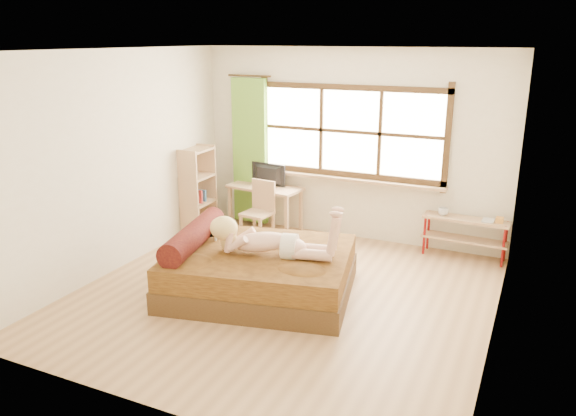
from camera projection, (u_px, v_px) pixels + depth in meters
The scene contains 18 objects.
floor at pixel (283, 296), 6.39m from camera, with size 4.50×4.50×0.00m, color #9E754C.
ceiling at pixel (282, 50), 5.60m from camera, with size 4.50×4.50×0.00m, color white.
wall_back at pixel (350, 146), 7.95m from camera, with size 4.50×4.50×0.00m, color silver.
wall_front at pixel (149, 251), 4.04m from camera, with size 4.50×4.50×0.00m, color silver.
wall_left at pixel (117, 162), 6.90m from camera, with size 4.50×4.50×0.00m, color silver.
wall_right at pixel (506, 207), 5.09m from camera, with size 4.50×4.50×0.00m, color silver.
window at pixel (350, 135), 7.87m from camera, with size 2.80×0.16×1.46m.
curtain at pixel (250, 152), 8.52m from camera, with size 0.55×0.10×2.20m, color #538724.
bed at pixel (256, 270), 6.41m from camera, with size 2.33×2.02×0.77m.
woman at pixel (270, 229), 6.14m from camera, with size 1.42×0.41×0.61m, color #DEA98F, non-canonical shape.
kitten at pixel (210, 229), 6.67m from camera, with size 0.31×0.12×0.24m, color black, non-canonical shape.
desk at pixel (265, 192), 8.39m from camera, with size 1.15×0.63×0.69m.
monitor at pixel (266, 175), 8.36m from camera, with size 0.58×0.08×0.33m, color black.
chair at pixel (260, 207), 8.06m from camera, with size 0.43×0.43×0.86m.
pipe_shelf at pixel (466, 229), 7.39m from camera, with size 1.11×0.32×0.62m.
cup at pixel (443, 212), 7.45m from camera, with size 0.13×0.13×0.10m, color gray.
book at pixel (482, 220), 7.26m from camera, with size 0.15×0.20×0.02m, color gray.
bookshelf at pixel (198, 190), 8.31m from camera, with size 0.33×0.57×1.28m.
Camera 1 is at (2.50, -5.25, 2.83)m, focal length 35.00 mm.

